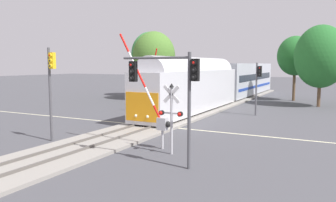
# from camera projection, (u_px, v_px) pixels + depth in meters

# --- Properties ---
(ground_plane) EXTENTS (220.00, 220.00, 0.00)m
(ground_plane) POSITION_uv_depth(u_px,v_px,m) (153.00, 126.00, 26.57)
(ground_plane) COLOR #47474C
(road_centre_stripe) EXTENTS (44.00, 0.20, 0.01)m
(road_centre_stripe) POSITION_uv_depth(u_px,v_px,m) (153.00, 126.00, 26.57)
(road_centre_stripe) COLOR beige
(road_centre_stripe) RESTS_ON ground
(railway_track) EXTENTS (4.40, 80.00, 0.32)m
(railway_track) POSITION_uv_depth(u_px,v_px,m) (153.00, 125.00, 26.56)
(railway_track) COLOR gray
(railway_track) RESTS_ON ground
(commuter_train) EXTENTS (3.04, 41.83, 5.16)m
(commuter_train) POSITION_uv_depth(u_px,v_px,m) (224.00, 81.00, 41.86)
(commuter_train) COLOR silver
(commuter_train) RESTS_ON railway_track
(crossing_gate_near) EXTENTS (3.38, 0.40, 6.61)m
(crossing_gate_near) POSITION_uv_depth(u_px,v_px,m) (157.00, 112.00, 19.30)
(crossing_gate_near) COLOR #B7B7BC
(crossing_gate_near) RESTS_ON ground
(crossing_signal_mast) EXTENTS (1.36, 0.44, 3.82)m
(crossing_signal_mast) POSITION_uv_depth(u_px,v_px,m) (171.00, 111.00, 17.95)
(crossing_signal_mast) COLOR #B2B2B7
(crossing_signal_mast) RESTS_ON ground
(crossing_gate_far) EXTENTS (1.61, 0.40, 6.34)m
(crossing_gate_far) POSITION_uv_depth(u_px,v_px,m) (149.00, 93.00, 33.52)
(crossing_gate_far) COLOR #B7B7BC
(crossing_gate_far) RESTS_ON ground
(traffic_signal_far_side) EXTENTS (0.53, 0.38, 4.95)m
(traffic_signal_far_side) POSITION_uv_depth(u_px,v_px,m) (258.00, 80.00, 31.58)
(traffic_signal_far_side) COLOR #4C4C51
(traffic_signal_far_side) RESTS_ON ground
(traffic_signal_median) EXTENTS (0.53, 0.38, 5.83)m
(traffic_signal_median) POSITION_uv_depth(u_px,v_px,m) (51.00, 79.00, 20.89)
(traffic_signal_median) COLOR #4C4C51
(traffic_signal_median) RESTS_ON ground
(traffic_signal_near_right) EXTENTS (3.97, 0.38, 5.36)m
(traffic_signal_near_right) POSITION_uv_depth(u_px,v_px,m) (170.00, 82.00, 15.67)
(traffic_signal_near_right) COLOR #4C4C51
(traffic_signal_near_right) RESTS_ON ground
(oak_behind_train) EXTENTS (5.66, 5.66, 9.15)m
(oak_behind_train) POSITION_uv_depth(u_px,v_px,m) (154.00, 56.00, 45.18)
(oak_behind_train) COLOR brown
(oak_behind_train) RESTS_ON ground
(pine_left_background) EXTENTS (5.62, 5.62, 9.58)m
(pine_left_background) POSITION_uv_depth(u_px,v_px,m) (150.00, 55.00, 50.23)
(pine_left_background) COLOR #4C3828
(pine_left_background) RESTS_ON ground
(elm_centre_background) EXTENTS (4.56, 4.56, 8.48)m
(elm_centre_background) POSITION_uv_depth(u_px,v_px,m) (295.00, 56.00, 44.21)
(elm_centre_background) COLOR brown
(elm_centre_background) RESTS_ON ground
(oak_far_right) EXTENTS (5.70, 5.70, 9.19)m
(oak_far_right) POSITION_uv_depth(u_px,v_px,m) (321.00, 57.00, 37.93)
(oak_far_right) COLOR brown
(oak_far_right) RESTS_ON ground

